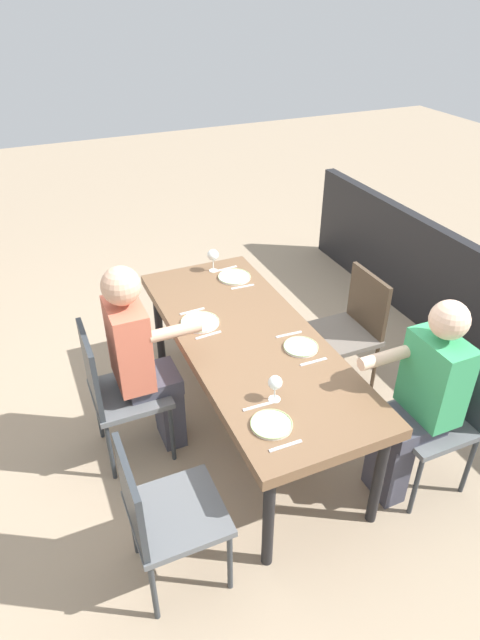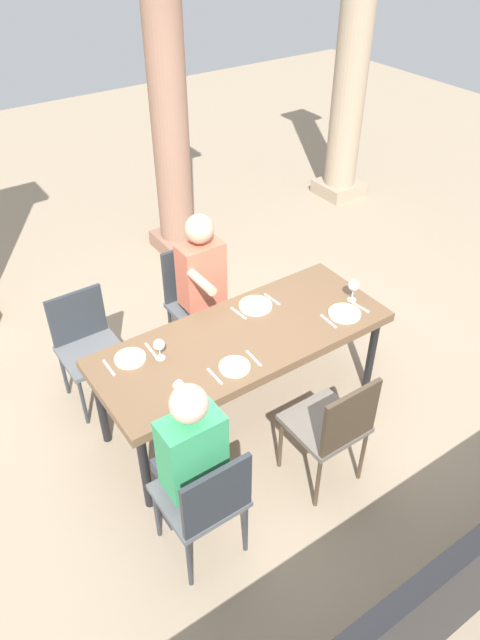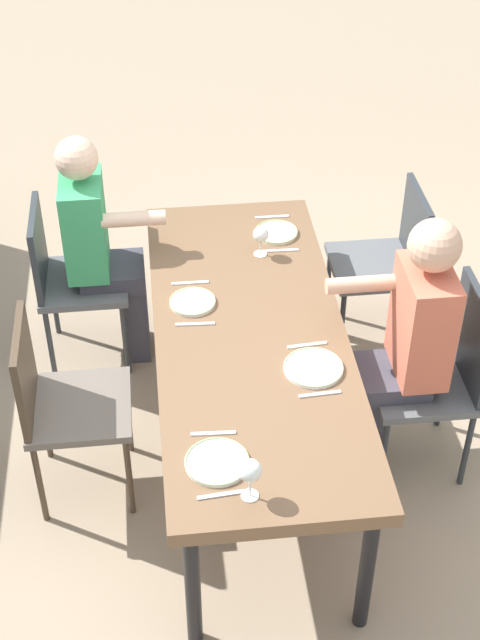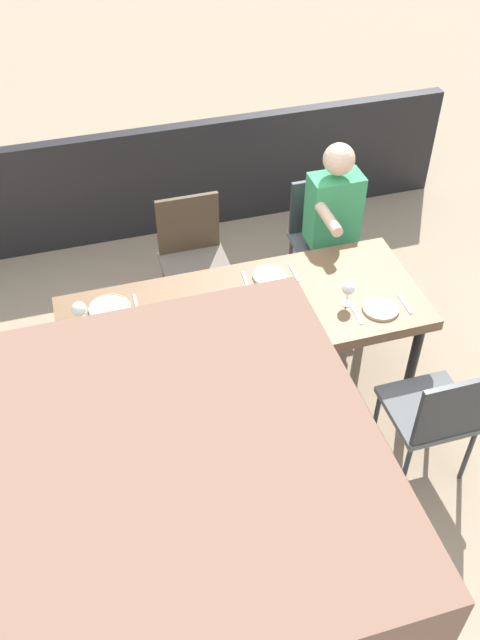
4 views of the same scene
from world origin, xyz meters
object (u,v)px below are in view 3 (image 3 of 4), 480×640
object	(u,v)px
chair_mid_north	(441,370)
wine_glass_3	(250,471)
diner_woman_green	(101,246)
plate_0	(276,232)
chair_west_north	(389,256)
chair_mid_south	(59,398)
plate_3	(217,462)
chair_west_south	(67,274)
diner_man_white	(405,342)
dining_table	(250,343)
wine_glass_0	(261,235)
plate_2	(313,368)
plate_1	(192,302)

from	to	relation	value
chair_mid_north	wine_glass_3	distance (m)	1.27
chair_mid_north	diner_woman_green	xyz separation A→B (m)	(-0.92, -1.47, 0.14)
chair_mid_north	plate_0	size ratio (longest dim) A/B	4.44
chair_west_north	plate_0	world-z (taller)	chair_west_north
chair_mid_south	plate_3	world-z (taller)	chair_mid_south
chair_west_south	diner_man_white	size ratio (longest dim) A/B	0.68
wine_glass_3	dining_table	bearing A→B (deg)	173.00
plate_0	wine_glass_0	world-z (taller)	wine_glass_0
plate_2	wine_glass_3	bearing A→B (deg)	-27.99
plate_0	plate_3	distance (m)	1.53
chair_west_north	chair_mid_north	bearing A→B (deg)	0.34
wine_glass_0	plate_3	xyz separation A→B (m)	(1.30, -0.33, -0.10)
plate_2	chair_west_south	bearing A→B (deg)	-135.92
chair_west_north	plate_3	xyz separation A→B (m)	(1.55, -1.04, 0.24)
diner_woman_green	wine_glass_3	xyz separation A→B (m)	(1.71, 0.53, 0.19)
plate_3	dining_table	bearing A→B (deg)	163.97
chair_mid_north	diner_woman_green	bearing A→B (deg)	-122.09
wine_glass_0	wine_glass_3	xyz separation A→B (m)	(1.47, -0.23, 0.02)
chair_mid_south	wine_glass_0	distance (m)	1.20
plate_1	plate_3	xyz separation A→B (m)	(0.96, 0.02, -0.00)
dining_table	wine_glass_3	bearing A→B (deg)	-7.00
chair_mid_south	plate_1	xyz separation A→B (m)	(-0.33, 0.60, 0.21)
plate_1	wine_glass_0	bearing A→B (deg)	134.77
diner_woman_green	plate_0	world-z (taller)	diner_woman_green
chair_mid_south	chair_mid_north	bearing A→B (deg)	90.00
plate_0	chair_mid_north	bearing A→B (deg)	35.97
chair_west_south	plate_0	size ratio (longest dim) A/B	4.20
diner_woman_green	plate_0	bearing A→B (deg)	84.77
dining_table	diner_woman_green	world-z (taller)	diner_woman_green
diner_woman_green	plate_2	bearing A→B (deg)	38.78
plate_2	wine_glass_0	bearing A→B (deg)	-172.62
dining_table	chair_mid_south	distance (m)	0.84
wine_glass_3	plate_2	bearing A→B (deg)	152.01
chair_mid_north	diner_man_white	xyz separation A→B (m)	(-0.00, -0.18, 0.17)
chair_west_north	wine_glass_3	distance (m)	1.99
wine_glass_3	plate_0	bearing A→B (deg)	168.68
dining_table	wine_glass_3	xyz separation A→B (m)	(0.90, -0.11, 0.19)
dining_table	plate_0	world-z (taller)	plate_0
wine_glass_3	chair_mid_north	bearing A→B (deg)	129.97
chair_west_north	diner_woman_green	size ratio (longest dim) A/B	0.69
diner_woman_green	wine_glass_3	distance (m)	1.80
plate_2	diner_woman_green	bearing A→B (deg)	-141.22
chair_west_north	wine_glass_0	size ratio (longest dim) A/B	5.76
plate_1	chair_west_south	bearing A→B (deg)	-134.95
plate_0	plate_2	size ratio (longest dim) A/B	0.86
dining_table	plate_1	xyz separation A→B (m)	(-0.23, -0.23, 0.07)
dining_table	plate_1	bearing A→B (deg)	-134.63
diner_man_white	diner_woman_green	bearing A→B (deg)	-125.47
plate_0	diner_woman_green	bearing A→B (deg)	-95.23
chair_mid_north	diner_man_white	distance (m)	0.25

